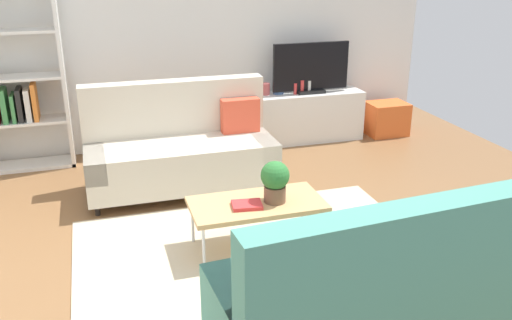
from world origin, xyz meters
The scene contains 17 objects.
ground_plane centered at (0.00, 0.00, 0.00)m, with size 7.68×7.68×0.00m, color brown.
wall_far centered at (0.00, 2.80, 1.45)m, with size 6.40×0.12×2.90m, color white.
area_rug centered at (0.05, -0.26, 0.01)m, with size 2.90×2.20×0.01m, color beige.
couch_beige centered at (-0.29, 1.36, 0.44)m, with size 1.90×0.84×1.10m.
couch_green centered at (0.39, -1.48, 0.44)m, with size 1.95×0.97×1.10m.
coffee_table centered at (0.10, -0.06, 0.39)m, with size 1.10×0.56×0.42m.
tv_console centered at (1.57, 2.46, 0.32)m, with size 1.40×0.44×0.64m, color silver.
tv centered at (1.57, 2.44, 0.95)m, with size 1.00×0.20×0.64m.
bookshelf centered at (-1.95, 2.48, 0.97)m, with size 1.10×0.36×2.10m.
storage_trunk centered at (2.67, 2.36, 0.22)m, with size 0.52×0.40×0.44m, color orange.
potted_plant centered at (0.24, -0.09, 0.61)m, with size 0.24×0.24×0.35m.
table_book_0 centered at (-0.01, -0.12, 0.44)m, with size 0.24×0.18×0.03m, color red.
vase_0 centered at (0.99, 2.51, 0.71)m, with size 0.11×0.11×0.15m, color #B24C4C.
vase_1 centered at (1.17, 2.51, 0.71)m, with size 0.14×0.14×0.13m, color #4C72B2.
bottle_0 centered at (1.36, 2.42, 0.71)m, with size 0.04×0.04×0.14m, color red.
bottle_1 centered at (1.45, 2.42, 0.73)m, with size 0.05×0.05×0.17m, color red.
bottle_2 centered at (1.55, 2.42, 0.72)m, with size 0.04×0.04×0.16m, color silver.
Camera 1 is at (-1.10, -3.98, 2.36)m, focal length 38.65 mm.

